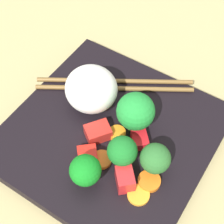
{
  "coord_description": "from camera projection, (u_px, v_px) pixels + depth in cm",
  "views": [
    {
      "loc": [
        14.51,
        -21.51,
        41.25
      ],
      "look_at": [
        -0.75,
        1.5,
        3.74
      ],
      "focal_mm": 57.81,
      "sensor_mm": 36.0,
      "label": 1
    }
  ],
  "objects": [
    {
      "name": "ground_plane",
      "position": [
        111.0,
        142.0,
        0.49
      ],
      "size": [
        110.0,
        110.0,
        2.0
      ],
      "primitive_type": "cube",
      "color": "tan"
    },
    {
      "name": "square_plate",
      "position": [
        110.0,
        135.0,
        0.48
      ],
      "size": [
        25.93,
        25.93,
        1.74
      ],
      "primitive_type": "cube",
      "rotation": [
        0.0,
        0.0,
        0.01
      ],
      "color": "black",
      "rests_on": "ground_plane"
    },
    {
      "name": "rice_mound",
      "position": [
        91.0,
        89.0,
        0.47
      ],
      "size": [
        8.05,
        7.86,
        6.24
      ],
      "primitive_type": "ellipsoid",
      "rotation": [
        0.0,
        0.0,
        3.31
      ],
      "color": "white",
      "rests_on": "square_plate"
    },
    {
      "name": "broccoli_floret_0",
      "position": [
        122.0,
        152.0,
        0.42
      ],
      "size": [
        3.66,
        3.66,
        4.75
      ],
      "color": "#549B3B",
      "rests_on": "square_plate"
    },
    {
      "name": "broccoli_floret_1",
      "position": [
        136.0,
        112.0,
        0.45
      ],
      "size": [
        4.86,
        4.86,
        6.15
      ],
      "color": "#589739",
      "rests_on": "square_plate"
    },
    {
      "name": "broccoli_floret_2",
      "position": [
        155.0,
        159.0,
        0.42
      ],
      "size": [
        3.65,
        3.65,
        4.73
      ],
      "color": "#72B758",
      "rests_on": "square_plate"
    },
    {
      "name": "broccoli_floret_3",
      "position": [
        85.0,
        171.0,
        0.41
      ],
      "size": [
        3.71,
        3.71,
        4.77
      ],
      "color": "#80B558",
      "rests_on": "square_plate"
    },
    {
      "name": "carrot_slice_0",
      "position": [
        102.0,
        160.0,
        0.44
      ],
      "size": [
        3.35,
        3.35,
        0.57
      ],
      "primitive_type": "cylinder",
      "rotation": [
        0.0,
        0.0,
        2.7
      ],
      "color": "orange",
      "rests_on": "square_plate"
    },
    {
      "name": "carrot_slice_1",
      "position": [
        149.0,
        181.0,
        0.43
      ],
      "size": [
        3.68,
        3.68,
        0.67
      ],
      "primitive_type": "cylinder",
      "rotation": [
        0.0,
        0.0,
        2.67
      ],
      "color": "orange",
      "rests_on": "square_plate"
    },
    {
      "name": "carrot_slice_2",
      "position": [
        138.0,
        195.0,
        0.42
      ],
      "size": [
        3.69,
        3.69,
        0.4
      ],
      "primitive_type": "cylinder",
      "rotation": [
        0.0,
        0.0,
        2.24
      ],
      "color": "orange",
      "rests_on": "square_plate"
    },
    {
      "name": "carrot_slice_3",
      "position": [
        117.0,
        133.0,
        0.47
      ],
      "size": [
        3.02,
        3.02,
        0.74
      ],
      "primitive_type": "cylinder",
      "rotation": [
        0.0,
        0.0,
        0.47
      ],
      "color": "orange",
      "rests_on": "square_plate"
    },
    {
      "name": "pepper_chunk_0",
      "position": [
        140.0,
        140.0,
        0.46
      ],
      "size": [
        3.12,
        3.15,
        1.37
      ],
      "primitive_type": "cube",
      "rotation": [
        0.0,
        0.0,
        5.47
      ],
      "color": "red",
      "rests_on": "square_plate"
    },
    {
      "name": "pepper_chunk_1",
      "position": [
        125.0,
        179.0,
        0.42
      ],
      "size": [
        3.28,
        3.31,
        2.34
      ],
      "primitive_type": "cube",
      "rotation": [
        0.0,
        0.0,
        5.47
      ],
      "color": "red",
      "rests_on": "square_plate"
    },
    {
      "name": "pepper_chunk_2",
      "position": [
        98.0,
        132.0,
        0.46
      ],
      "size": [
        3.77,
        3.95,
        1.7
      ],
      "primitive_type": "cube",
      "rotation": [
        0.0,
        0.0,
        4.1
      ],
      "color": "red",
      "rests_on": "square_plate"
    },
    {
      "name": "pepper_chunk_3",
      "position": [
        85.0,
        155.0,
        0.44
      ],
      "size": [
        3.62,
        3.64,
        1.31
      ],
      "primitive_type": "cube",
      "rotation": [
        0.0,
        0.0,
        2.32
      ],
      "color": "red",
      "rests_on": "square_plate"
    },
    {
      "name": "chopstick_pair",
      "position": [
        115.0,
        85.0,
        0.52
      ],
      "size": [
        20.07,
        13.67,
        0.64
      ],
      "rotation": [
        0.0,
        0.0,
        3.7
      ],
      "color": "brown",
      "rests_on": "square_plate"
    }
  ]
}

